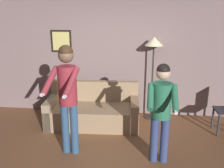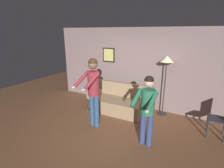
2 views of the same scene
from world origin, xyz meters
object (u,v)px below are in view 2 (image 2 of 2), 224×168
object	(u,v)px
torchiere_lamp	(167,64)
person_standing_right	(147,106)
dining_chair_distant	(222,118)
person_standing_left	(93,86)
couch	(120,103)

from	to	relation	value
torchiere_lamp	person_standing_right	size ratio (longest dim) A/B	1.13
torchiere_lamp	dining_chair_distant	world-z (taller)	torchiere_lamp
person_standing_left	dining_chair_distant	bearing A→B (deg)	19.85
torchiere_lamp	person_standing_left	world-z (taller)	person_standing_left
torchiere_lamp	dining_chair_distant	bearing A→B (deg)	-19.84
person_standing_right	dining_chair_distant	size ratio (longest dim) A/B	1.73
person_standing_left	person_standing_right	bearing A→B (deg)	-3.85
person_standing_left	dining_chair_distant	xyz separation A→B (m)	(2.94, 1.06, -0.61)
person_standing_left	person_standing_right	world-z (taller)	person_standing_left
couch	person_standing_left	world-z (taller)	person_standing_left
torchiere_lamp	person_standing_right	distance (m)	1.81
person_standing_right	person_standing_left	bearing A→B (deg)	176.15
dining_chair_distant	torchiere_lamp	bearing A→B (deg)	160.16
person_standing_right	dining_chair_distant	bearing A→B (deg)	38.49
person_standing_left	couch	bearing A→B (deg)	80.70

